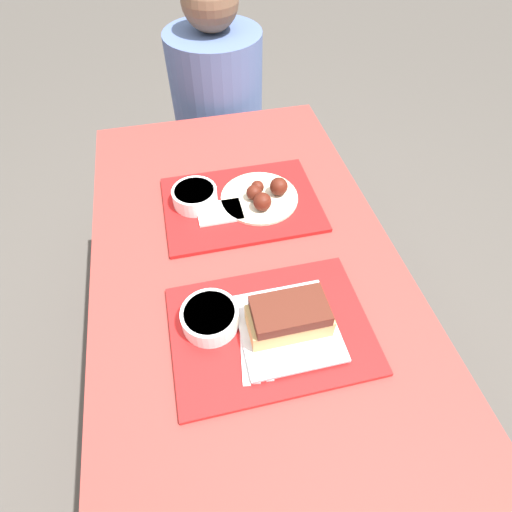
% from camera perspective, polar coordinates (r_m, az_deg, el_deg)
% --- Properties ---
extents(ground_plane, '(12.00, 12.00, 0.00)m').
position_cam_1_polar(ground_plane, '(1.65, -0.37, -19.37)').
color(ground_plane, '#4C4742').
extents(picnic_table, '(0.77, 1.50, 0.77)m').
position_cam_1_polar(picnic_table, '(1.06, -0.54, -6.92)').
color(picnic_table, maroon).
rests_on(picnic_table, ground_plane).
extents(picnic_bench_far, '(0.73, 0.28, 0.46)m').
position_cam_1_polar(picnic_bench_far, '(1.93, -6.91, 12.65)').
color(picnic_bench_far, maroon).
rests_on(picnic_bench_far, ground_plane).
extents(tray_near, '(0.43, 0.31, 0.01)m').
position_cam_1_polar(tray_near, '(0.89, 2.11, -10.46)').
color(tray_near, red).
rests_on(tray_near, picnic_table).
extents(tray_far, '(0.43, 0.31, 0.01)m').
position_cam_1_polar(tray_far, '(1.15, -2.08, 7.44)').
color(tray_far, red).
rests_on(tray_far, picnic_table).
extents(bowl_coleslaw_near, '(0.12, 0.12, 0.05)m').
position_cam_1_polar(bowl_coleslaw_near, '(0.88, -6.60, -8.65)').
color(bowl_coleslaw_near, white).
rests_on(bowl_coleslaw_near, tray_near).
extents(brisket_sandwich_plate, '(0.21, 0.21, 0.09)m').
position_cam_1_polar(brisket_sandwich_plate, '(0.85, 4.70, -9.29)').
color(brisket_sandwich_plate, beige).
rests_on(brisket_sandwich_plate, tray_near).
extents(plastic_fork_near, '(0.05, 0.17, 0.00)m').
position_cam_1_polar(plastic_fork_near, '(0.86, -0.21, -12.54)').
color(plastic_fork_near, white).
rests_on(plastic_fork_near, tray_near).
extents(plastic_knife_near, '(0.03, 0.17, 0.00)m').
position_cam_1_polar(plastic_knife_near, '(0.87, 1.25, -12.25)').
color(plastic_knife_near, white).
rests_on(plastic_knife_near, tray_near).
extents(plastic_spoon_near, '(0.04, 0.17, 0.00)m').
position_cam_1_polar(plastic_spoon_near, '(0.86, -1.67, -12.82)').
color(plastic_spoon_near, white).
rests_on(plastic_spoon_near, tray_near).
extents(bowl_coleslaw_far, '(0.12, 0.12, 0.05)m').
position_cam_1_polar(bowl_coleslaw_far, '(1.14, -8.73, 8.53)').
color(bowl_coleslaw_far, white).
rests_on(bowl_coleslaw_far, tray_far).
extents(wings_plate_far, '(0.22, 0.22, 0.06)m').
position_cam_1_polar(wings_plate_far, '(1.14, 0.93, 8.69)').
color(wings_plate_far, beige).
rests_on(wings_plate_far, tray_far).
extents(napkin_far, '(0.12, 0.09, 0.01)m').
position_cam_1_polar(napkin_far, '(1.11, -5.18, 6.26)').
color(napkin_far, white).
rests_on(napkin_far, tray_far).
extents(person_seated_across, '(0.36, 0.36, 0.70)m').
position_cam_1_polar(person_seated_across, '(1.74, -5.65, 22.69)').
color(person_seated_across, '#4C6093').
rests_on(person_seated_across, picnic_bench_far).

